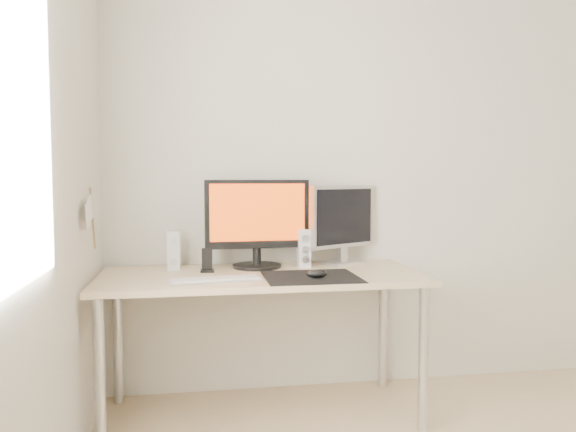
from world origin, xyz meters
TOP-DOWN VIEW (x-y plane):
  - wall_back at (0.00, 1.75)m, footprint 3.50×0.00m
  - mousepad at (-0.71, 1.23)m, footprint 0.45×0.40m
  - mouse at (-0.69, 1.20)m, footprint 0.10×0.06m
  - desk at (-0.93, 1.38)m, footprint 1.60×0.70m
  - main_monitor at (-0.93, 1.55)m, footprint 0.55×0.27m
  - second_monitor at (-0.45, 1.60)m, footprint 0.41×0.26m
  - speaker_left at (-1.37, 1.57)m, footprint 0.06×0.08m
  - speaker_right at (-0.68, 1.54)m, footprint 0.06×0.08m
  - keyboard at (-1.16, 1.20)m, footprint 0.43×0.17m
  - phone_dock at (-1.20, 1.46)m, footprint 0.07×0.06m
  - pennant at (-1.72, 1.24)m, footprint 0.01×0.23m

SIDE VIEW (x-z plane):
  - desk at x=-0.93m, z-range 0.29..1.02m
  - mousepad at x=-0.71m, z-range 0.73..0.73m
  - keyboard at x=-1.16m, z-range 0.73..0.75m
  - mouse at x=-0.69m, z-range 0.73..0.77m
  - phone_dock at x=-1.20m, z-range 0.71..0.83m
  - speaker_left at x=-1.37m, z-range 0.73..0.93m
  - speaker_right at x=-0.68m, z-range 0.73..0.93m
  - second_monitor at x=-0.45m, z-range 0.75..1.19m
  - main_monitor at x=-0.93m, z-range 0.75..1.22m
  - pennant at x=-1.72m, z-range 0.90..1.19m
  - wall_back at x=0.00m, z-range -0.50..3.00m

